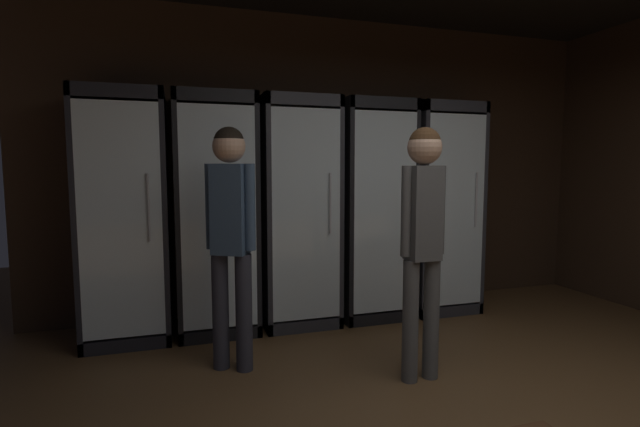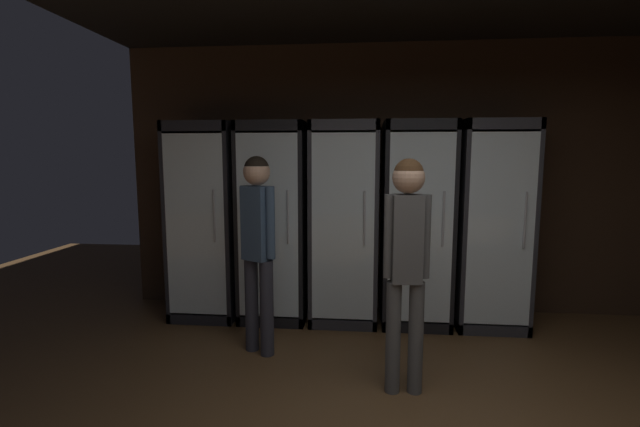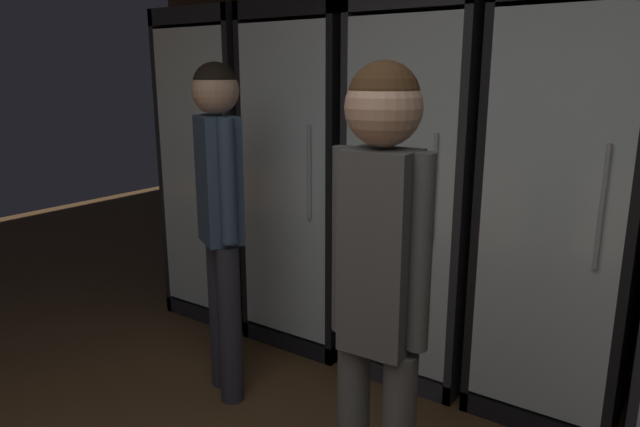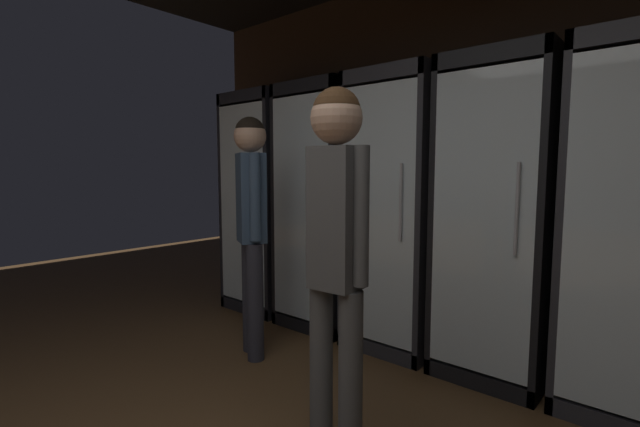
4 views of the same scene
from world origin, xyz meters
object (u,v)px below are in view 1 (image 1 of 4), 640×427
(shopper_near, at_px, (230,224))
(cooler_center, at_px, (295,214))
(cooler_far_left, at_px, (126,219))
(cooler_left, at_px, (215,216))
(cooler_right, at_px, (368,211))
(cooler_far_right, at_px, (434,209))
(shopper_far, at_px, (423,225))

(shopper_near, bearing_deg, cooler_center, 53.16)
(cooler_far_left, bearing_deg, shopper_near, -50.70)
(cooler_left, height_order, cooler_right, same)
(cooler_left, xyz_separation_m, cooler_center, (0.70, -0.00, 0.00))
(cooler_far_left, height_order, cooler_center, same)
(cooler_far_right, distance_m, shopper_far, 1.70)
(cooler_far_left, relative_size, cooler_center, 1.00)
(cooler_center, height_order, shopper_near, cooler_center)
(shopper_near, bearing_deg, shopper_far, -24.26)
(cooler_right, bearing_deg, cooler_left, -179.99)
(cooler_far_left, relative_size, shopper_far, 1.21)
(cooler_center, height_order, cooler_far_right, same)
(cooler_left, bearing_deg, cooler_far_right, -0.06)
(cooler_left, height_order, shopper_near, cooler_left)
(cooler_far_right, distance_m, shopper_near, 2.27)
(cooler_far_left, bearing_deg, shopper_far, -36.91)
(cooler_left, bearing_deg, cooler_right, 0.01)
(cooler_left, relative_size, cooler_right, 1.00)
(cooler_right, bearing_deg, cooler_far_right, -0.19)
(cooler_left, distance_m, cooler_center, 0.70)
(cooler_far_left, xyz_separation_m, shopper_near, (0.73, -0.90, 0.04))
(cooler_far_left, distance_m, cooler_far_right, 2.81)
(cooler_left, bearing_deg, cooler_center, -0.19)
(cooler_far_right, xyz_separation_m, shopper_near, (-2.08, -0.90, 0.04))
(cooler_far_left, xyz_separation_m, cooler_center, (1.41, 0.00, 0.00))
(cooler_far_left, relative_size, shopper_near, 1.20)
(cooler_right, distance_m, cooler_far_right, 0.70)
(cooler_center, bearing_deg, cooler_far_left, -179.96)
(shopper_near, relative_size, shopper_far, 1.01)
(cooler_center, distance_m, shopper_near, 1.12)
(cooler_left, bearing_deg, shopper_far, -50.20)
(cooler_center, bearing_deg, shopper_far, -71.34)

